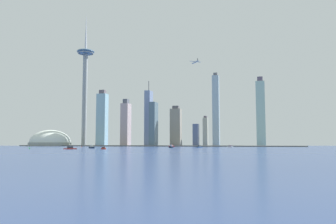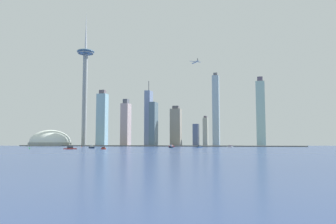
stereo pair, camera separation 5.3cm
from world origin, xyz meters
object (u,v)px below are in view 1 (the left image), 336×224
boat_6 (171,146)px  airplane (195,62)px  boat_0 (199,147)px  stadium_dome (50,143)px  boat_1 (103,148)px  skyscraper_0 (206,132)px  skyscraper_1 (261,113)px  skyscraper_8 (126,124)px  boat_5 (230,147)px  skyscraper_3 (149,118)px  boat_4 (70,148)px  channel_buoy_2 (29,147)px  boat_2 (171,147)px  channel_buoy_1 (30,148)px  skyscraper_7 (153,124)px  boat_7 (92,147)px  observation_tower (85,75)px  skyscraper_6 (196,135)px  skyscraper_4 (102,119)px  skyscraper_5 (176,127)px  skyscraper_2 (216,110)px  channel_buoy_0 (81,146)px

boat_6 → airplane: (28.63, 104.73, 195.19)m
boat_0 → stadium_dome: bearing=91.3°
stadium_dome → boat_1: stadium_dome is taller
stadium_dome → skyscraper_0: 403.65m
skyscraper_1 → skyscraper_8: skyscraper_1 is taller
skyscraper_0 → boat_5: 240.49m
skyscraper_3 → boat_4: size_ratio=10.97×
boat_4 → channel_buoy_2: bearing=104.1°
skyscraper_0 → boat_4: skyscraper_0 is taller
boat_2 → boat_0: bearing=-122.6°
channel_buoy_1 → skyscraper_3: bearing=88.0°
skyscraper_8 → boat_5: bearing=-29.2°
skyscraper_8 → boat_1: (135.98, -391.08, -54.98)m
skyscraper_1 → skyscraper_7: size_ratio=1.59×
boat_6 → boat_7: bearing=115.6°
boat_2 → channel_buoy_1: size_ratio=4.06×
observation_tower → skyscraper_6: bearing=-2.2°
skyscraper_3 → skyscraper_4: (-132.14, 4.99, 1.15)m
skyscraper_6 → boat_5: (94.22, -147.34, -25.01)m
skyscraper_0 → boat_4: bearing=-101.5°
skyscraper_6 → boat_4: (-86.81, -399.13, -25.04)m
skyscraper_1 → skyscraper_0: bearing=170.6°
skyscraper_6 → boat_6: size_ratio=3.46×
observation_tower → stadium_dome: (-75.91, -37.06, -181.59)m
skyscraper_1 → skyscraper_3: size_ratio=1.01×
skyscraper_6 → skyscraper_7: (-100.46, -16.58, 26.53)m
boat_4 → skyscraper_5: bearing=41.1°
skyscraper_1 → boat_4: 514.89m
channel_buoy_2 → boat_5: bearing=30.3°
stadium_dome → skyscraper_6: bearing=3.8°
skyscraper_1 → stadium_dome: bearing=-171.7°
boat_2 → boat_5: size_ratio=0.85×
observation_tower → channel_buoy_2: observation_tower is taller
observation_tower → skyscraper_2: size_ratio=2.03×
skyscraper_1 → channel_buoy_0: bearing=-141.8°
skyscraper_6 → stadium_dome: bearing=-176.2°
skyscraper_6 → boat_2: size_ratio=5.00×
skyscraper_3 → stadium_dome: bearing=-170.2°
channel_buoy_1 → channel_buoy_2: 109.00m
boat_0 → boat_2: size_ratio=1.40×
skyscraper_7 → skyscraper_8: bearing=164.0°
observation_tower → channel_buoy_1: size_ratio=140.25×
boat_6 → boat_7: 205.63m
stadium_dome → boat_5: stadium_dome is taller
boat_1 → channel_buoy_0: boat_1 is taller
skyscraper_1 → skyscraper_7: 259.53m
stadium_dome → channel_buoy_2: stadium_dome is taller
skyscraper_7 → channel_buoy_0: 214.21m
observation_tower → channel_buoy_1: (163.45, -421.35, -189.00)m
observation_tower → channel_buoy_0: bearing=-60.9°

